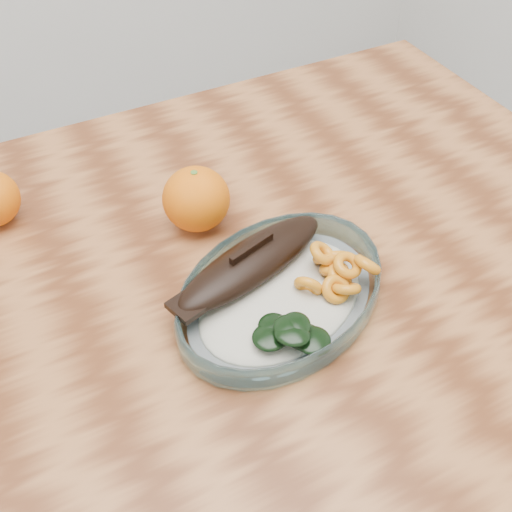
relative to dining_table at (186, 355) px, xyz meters
name	(u,v)px	position (x,y,z in m)	size (l,w,h in m)	color
dining_table	(186,355)	(0.00, 0.00, 0.00)	(1.20, 0.80, 0.75)	#5C2E16
plated_meal	(280,291)	(0.10, -0.05, 0.12)	(0.61, 0.61, 0.07)	white
orange_right	(196,199)	(0.07, 0.11, 0.14)	(0.08, 0.08, 0.08)	#DD5A04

